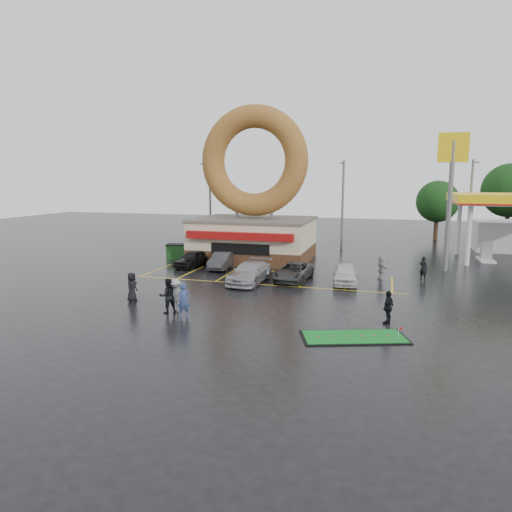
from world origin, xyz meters
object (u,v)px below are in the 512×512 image
(car_grey, at_px, (293,272))
(dumpster, at_px, (177,252))
(car_black, at_px, (193,259))
(shell_sign, at_px, (451,176))
(streetlight_right, at_px, (470,204))
(donut_shop, at_px, (254,210))
(putting_green, at_px, (354,337))
(car_silver, at_px, (250,272))
(person_blue, at_px, (184,300))
(car_dgrey, at_px, (222,260))
(person_cameraman, at_px, (388,307))
(streetlight_left, at_px, (210,201))
(streetlight_mid, at_px, (343,203))
(car_white, at_px, (345,274))

(car_grey, relative_size, dumpster, 2.52)
(car_black, distance_m, car_grey, 9.40)
(shell_sign, bearing_deg, streetlight_right, 73.17)
(donut_shop, xyz_separation_m, car_black, (-3.78, -4.97, -3.79))
(dumpster, relative_size, putting_green, 0.35)
(car_black, xyz_separation_m, car_silver, (6.24, -4.26, 0.05))
(car_silver, height_order, person_blue, person_blue)
(car_black, relative_size, car_dgrey, 0.99)
(person_blue, relative_size, person_cameraman, 1.06)
(donut_shop, bearing_deg, person_cameraman, -53.83)
(person_blue, bearing_deg, car_black, 78.21)
(streetlight_left, xyz_separation_m, streetlight_mid, (14.00, 1.00, 0.00))
(car_silver, height_order, car_white, car_silver)
(streetlight_left, bearing_deg, streetlight_right, 4.40)
(donut_shop, bearing_deg, car_white, -40.95)
(streetlight_mid, height_order, car_white, streetlight_mid)
(donut_shop, bearing_deg, streetlight_mid, 48.62)
(streetlight_right, height_order, dumpster, streetlight_right)
(donut_shop, distance_m, putting_green, 21.77)
(donut_shop, bearing_deg, putting_green, -61.07)
(shell_sign, relative_size, person_blue, 5.94)
(shell_sign, relative_size, streetlight_left, 1.18)
(car_silver, bearing_deg, streetlight_left, 124.19)
(car_white, bearing_deg, dumpster, 154.52)
(donut_shop, height_order, streetlight_right, donut_shop)
(person_cameraman, bearing_deg, donut_shop, -119.52)
(streetlight_left, xyz_separation_m, person_blue, (8.52, -24.84, -3.89))
(streetlight_right, xyz_separation_m, putting_green, (-8.69, -27.60, -4.74))
(donut_shop, distance_m, streetlight_right, 21.00)
(streetlight_left, distance_m, car_black, 13.01)
(car_silver, bearing_deg, person_blue, -92.32)
(car_silver, distance_m, putting_green, 12.28)
(donut_shop, distance_m, car_grey, 10.05)
(streetlight_left, relative_size, car_white, 2.24)
(shell_sign, xyz_separation_m, streetlight_mid, (-9.00, 8.92, -2.60))
(donut_shop, bearing_deg, streetlight_right, 25.21)
(shell_sign, bearing_deg, car_black, -168.57)
(dumpster, bearing_deg, streetlight_mid, 22.88)
(donut_shop, bearing_deg, streetlight_left, 135.22)
(streetlight_mid, height_order, car_black, streetlight_mid)
(streetlight_left, relative_size, car_dgrey, 2.23)
(car_dgrey, distance_m, car_silver, 5.61)
(putting_green, bearing_deg, donut_shop, 118.93)
(streetlight_right, relative_size, putting_green, 1.75)
(car_black, distance_m, car_white, 12.94)
(streetlight_right, xyz_separation_m, dumpster, (-25.61, -10.92, -4.13))
(car_dgrey, relative_size, person_blue, 2.26)
(car_black, relative_size, person_cameraman, 2.36)
(streetlight_right, xyz_separation_m, person_cameraman, (-7.24, -25.04, -3.94))
(streetlight_left, xyz_separation_m, person_cameraman, (18.76, -23.04, -3.94))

